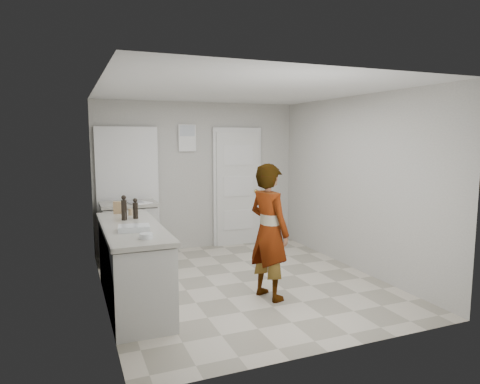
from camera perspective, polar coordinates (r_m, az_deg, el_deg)
name	(u,v)px	position (r m, az deg, el deg)	size (l,w,h in m)	color
ground	(243,282)	(5.80, 0.40, -11.96)	(4.00, 4.00, 0.00)	gray
room_shell	(190,190)	(7.32, -6.71, 0.30)	(4.00, 4.00, 4.00)	#A7A49D
main_counter	(133,268)	(5.12, -14.09, -9.80)	(0.64, 1.96, 0.93)	#B1B1AD
side_counter	(130,234)	(6.83, -14.50, -5.48)	(0.84, 0.61, 0.93)	#B1B1AD
person	(269,232)	(5.08, 3.89, -5.29)	(0.59, 0.39, 1.62)	silver
cake_mix_box	(117,208)	(5.78, -16.04, -2.02)	(0.10, 0.04, 0.16)	#A48052
spice_jar	(130,212)	(5.64, -14.41, -2.60)	(0.05, 0.05, 0.08)	#A3855D
oil_cruet_a	(135,209)	(5.38, -13.77, -2.19)	(0.06, 0.06, 0.25)	black
oil_cruet_b	(124,208)	(5.31, -15.21, -2.10)	(0.07, 0.07, 0.30)	black
baking_dish	(134,228)	(4.71, -13.95, -4.73)	(0.35, 0.27, 0.06)	silver
egg_bowl	(146,236)	(4.33, -12.41, -5.74)	(0.13, 0.13, 0.05)	silver
papers	(139,203)	(6.65, -13.27, -1.39)	(0.26, 0.33, 0.01)	white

